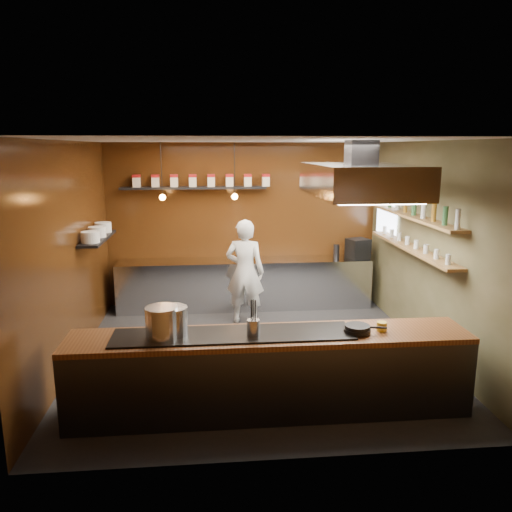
{
  "coord_description": "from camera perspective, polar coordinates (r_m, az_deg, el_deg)",
  "views": [
    {
      "loc": [
        -0.64,
        -6.69,
        2.91
      ],
      "look_at": [
        0.04,
        0.4,
        1.36
      ],
      "focal_mm": 35.0,
      "sensor_mm": 36.0,
      "label": 1
    }
  ],
  "objects": [
    {
      "name": "espresso_machine",
      "position": [
        9.43,
        11.57,
        0.86
      ],
      "size": [
        0.45,
        0.44,
        0.36
      ],
      "primitive_type": "cube",
      "rotation": [
        0.0,
        0.0,
        0.31
      ],
      "color": "black",
      "rests_on": "prep_counter"
    },
    {
      "name": "prep_counter",
      "position": [
        9.21,
        -1.26,
        -3.18
      ],
      "size": [
        4.6,
        0.65,
        0.9
      ],
      "primitive_type": "cube",
      "color": "silver",
      "rests_on": "floor"
    },
    {
      "name": "back_wall",
      "position": [
        9.32,
        -1.44,
        3.6
      ],
      "size": [
        5.0,
        0.0,
        5.0
      ],
      "primitive_type": "plane",
      "rotation": [
        1.57,
        0.0,
        0.0
      ],
      "color": "black",
      "rests_on": "ground"
    },
    {
      "name": "plate_stacks",
      "position": [
        7.97,
        -17.7,
        2.64
      ],
      "size": [
        0.26,
        1.16,
        0.16
      ],
      "color": "white",
      "rests_on": "plate_shelf"
    },
    {
      "name": "stockpot_small",
      "position": [
        5.45,
        -9.53,
        -7.31
      ],
      "size": [
        0.39,
        0.39,
        0.31
      ],
      "primitive_type": "cylinder",
      "rotation": [
        0.0,
        0.0,
        0.22
      ],
      "color": "#B7BABF",
      "rests_on": "pass_counter"
    },
    {
      "name": "wine_glasses",
      "position": [
        7.72,
        17.37,
        1.49
      ],
      "size": [
        0.07,
        2.37,
        0.13
      ],
      "color": "silver",
      "rests_on": "bottle_shelf_lower"
    },
    {
      "name": "pendant_left",
      "position": [
        8.46,
        -10.66,
        6.96
      ],
      "size": [
        0.1,
        0.1,
        0.95
      ],
      "color": "black",
      "rests_on": "ceiling"
    },
    {
      "name": "utensil_crock",
      "position": [
        5.37,
        -0.31,
        -8.18
      ],
      "size": [
        0.16,
        0.16,
        0.18
      ],
      "primitive_type": "cylinder",
      "rotation": [
        0.0,
        0.0,
        0.21
      ],
      "color": "silver",
      "rests_on": "pass_counter"
    },
    {
      "name": "stockpot_large",
      "position": [
        5.38,
        -10.71,
        -7.47
      ],
      "size": [
        0.38,
        0.38,
        0.34
      ],
      "primitive_type": "cylinder",
      "rotation": [
        0.0,
        0.0,
        -0.11
      ],
      "color": "silver",
      "rests_on": "pass_counter"
    },
    {
      "name": "floor",
      "position": [
        7.32,
        0.02,
        -11.11
      ],
      "size": [
        5.0,
        5.0,
        0.0
      ],
      "primitive_type": "plane",
      "color": "black",
      "rests_on": "ground"
    },
    {
      "name": "bottle_shelf_lower",
      "position": [
        7.73,
        17.33,
        0.87
      ],
      "size": [
        0.26,
        2.8,
        0.04
      ],
      "primitive_type": "cube",
      "color": "olive",
      "rests_on": "right_wall"
    },
    {
      "name": "extractor_hood",
      "position": [
        6.59,
        11.81,
        8.54
      ],
      "size": [
        1.2,
        2.0,
        0.72
      ],
      "color": "#38383D",
      "rests_on": "ceiling"
    },
    {
      "name": "butter_jar",
      "position": [
        5.74,
        14.18,
        -7.81
      ],
      "size": [
        0.13,
        0.13,
        0.1
      ],
      "primitive_type": "cylinder",
      "rotation": [
        0.0,
        0.0,
        -0.16
      ],
      "color": "gold",
      "rests_on": "pass_counter"
    },
    {
      "name": "storage_tins",
      "position": [
        9.07,
        -6.19,
        8.58
      ],
      "size": [
        2.43,
        0.13,
        0.22
      ],
      "color": "beige",
      "rests_on": "tin_shelf"
    },
    {
      "name": "plate_shelf",
      "position": [
        7.99,
        -17.65,
        1.93
      ],
      "size": [
        0.3,
        1.4,
        0.04
      ],
      "primitive_type": "cube",
      "color": "black",
      "rests_on": "left_wall"
    },
    {
      "name": "window_pane",
      "position": [
        8.99,
        14.76,
        5.46
      ],
      "size": [
        0.0,
        1.0,
        1.0
      ],
      "primitive_type": "plane",
      "rotation": [
        1.57,
        0.0,
        -1.57
      ],
      "color": "white",
      "rests_on": "right_wall"
    },
    {
      "name": "pendant_right",
      "position": [
        8.43,
        -2.45,
        7.14
      ],
      "size": [
        0.1,
        0.1,
        0.95
      ],
      "color": "black",
      "rests_on": "ceiling"
    },
    {
      "name": "chef",
      "position": [
        8.29,
        -1.27,
        -1.84
      ],
      "size": [
        0.73,
        0.57,
        1.77
      ],
      "primitive_type": "imported",
      "rotation": [
        0.0,
        0.0,
        2.88
      ],
      "color": "silver",
      "rests_on": "floor"
    },
    {
      "name": "ceiling",
      "position": [
        6.72,
        0.02,
        13.09
      ],
      "size": [
        5.0,
        5.0,
        0.0
      ],
      "primitive_type": "plane",
      "rotation": [
        3.14,
        0.0,
        0.0
      ],
      "color": "silver",
      "rests_on": "back_wall"
    },
    {
      "name": "frying_pan",
      "position": [
        5.61,
        11.54,
        -8.11
      ],
      "size": [
        0.46,
        0.29,
        0.07
      ],
      "color": "black",
      "rests_on": "pass_counter"
    },
    {
      "name": "left_wall",
      "position": [
        7.08,
        -20.55,
        0.04
      ],
      "size": [
        0.0,
        5.0,
        5.0
      ],
      "primitive_type": "plane",
      "rotation": [
        1.57,
        0.0,
        1.57
      ],
      "color": "black",
      "rests_on": "ground"
    },
    {
      "name": "bottle_shelf_upper",
      "position": [
        7.66,
        17.55,
        4.32
      ],
      "size": [
        0.26,
        2.8,
        0.04
      ],
      "primitive_type": "cube",
      "color": "olive",
      "rests_on": "right_wall"
    },
    {
      "name": "tin_shelf",
      "position": [
        9.08,
        -7.13,
        7.73
      ],
      "size": [
        2.6,
        0.26,
        0.04
      ],
      "primitive_type": "cube",
      "color": "black",
      "rests_on": "back_wall"
    },
    {
      "name": "bottles",
      "position": [
        7.64,
        17.62,
        5.36
      ],
      "size": [
        0.06,
        2.66,
        0.24
      ],
      "color": "silver",
      "rests_on": "bottle_shelf_upper"
    },
    {
      "name": "pass_counter",
      "position": [
        5.68,
        1.55,
        -13.18
      ],
      "size": [
        4.4,
        0.72,
        0.94
      ],
      "color": "#38383D",
      "rests_on": "floor"
    },
    {
      "name": "right_wall",
      "position": [
        7.52,
        19.35,
        0.81
      ],
      "size": [
        0.0,
        5.0,
        5.0
      ],
      "primitive_type": "plane",
      "rotation": [
        1.57,
        0.0,
        -1.57
      ],
      "color": "#424125",
      "rests_on": "ground"
    }
  ]
}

